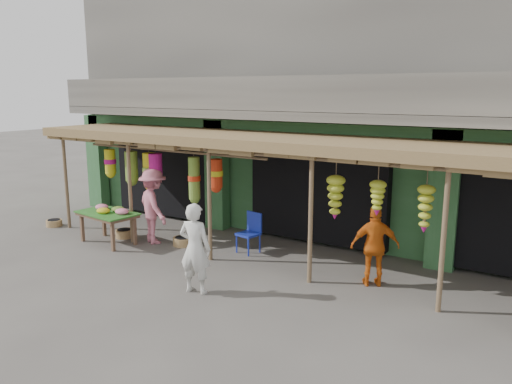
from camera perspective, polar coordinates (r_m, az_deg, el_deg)
The scene contains 11 objects.
ground at distance 10.84m, azimuth 1.80°, elevation -8.86°, with size 80.00×80.00×0.00m, color #514C47.
building at distance 14.55m, azimuth 11.96°, elevation 9.69°, with size 16.40×6.80×7.00m.
awning at distance 10.99m, azimuth 3.45°, elevation 5.29°, with size 14.00×2.70×2.79m.
flower_table at distance 12.98m, azimuth -16.50°, elevation -2.42°, with size 1.64×1.07×0.93m.
blue_chair at distance 11.83m, azimuth -0.60°, elevation -4.38°, with size 0.53×0.53×0.95m.
basket_left at distance 15.27m, azimuth -22.07°, elevation -3.30°, with size 0.43×0.43×0.18m, color olive.
basket_mid at distance 12.57m, azimuth -8.29°, elevation -5.59°, with size 0.52×0.52×0.20m, color #9B7D45.
basket_right at distance 13.53m, azimuth -14.79°, elevation -4.60°, with size 0.46×0.46×0.21m, color #976946.
person_front at distance 9.47m, azimuth -6.99°, elevation -6.42°, with size 0.64×0.42×1.74m, color silver.
person_vendor at distance 10.02m, azimuth 13.45°, elevation -6.03°, with size 0.94×0.39×1.61m, color #D56014.
person_shopper at distance 12.70m, azimuth -11.64°, elevation -1.58°, with size 1.22×0.70×1.89m, color #D16E81.
Camera 1 is at (5.22, -8.71, 3.77)m, focal length 35.00 mm.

